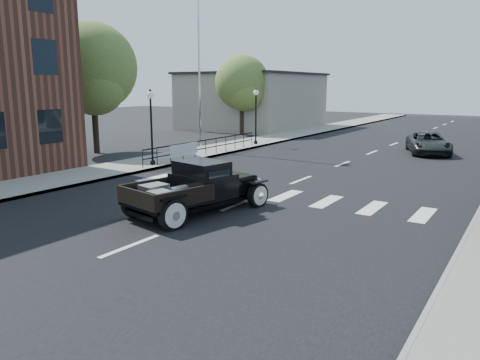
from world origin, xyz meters
The scene contains 14 objects.
ground centered at (0.00, 0.00, 0.00)m, with size 120.00×120.00×0.00m, color black.
road centered at (0.00, 15.00, 0.01)m, with size 14.00×80.00×0.02m, color black.
road_markings centered at (0.00, 10.00, 0.00)m, with size 12.00×60.00×0.06m, color silver, non-canonical shape.
sidewalk_left centered at (-8.50, 15.00, 0.07)m, with size 3.00×80.00×0.15m, color gray.
low_building_left centered at (-15.00, 28.00, 2.50)m, with size 10.00×12.00×5.00m, color #ACA090.
railing centered at (-7.30, 10.00, 0.65)m, with size 0.08×10.00×1.00m, color black, non-canonical shape.
banner centered at (-7.22, 8.00, 0.45)m, with size 0.04×2.20×0.60m, color silver, non-canonical shape.
lamp_post_b centered at (-7.60, 6.00, 2.00)m, with size 0.36×0.36×3.70m, color black, non-canonical shape.
lamp_post_c centered at (-7.60, 16.00, 2.00)m, with size 0.36×0.36×3.70m, color black, non-canonical shape.
flagpole centered at (-9.20, 12.00, 5.83)m, with size 0.12×0.12×11.36m, color silver.
big_tree_near centered at (-14.00, 8.00, 3.83)m, with size 5.22×5.22×7.66m, color #53692D, non-canonical shape.
big_tree_far centered at (-12.50, 22.00, 3.24)m, with size 4.41×4.41×6.48m, color #53692D, non-canonical shape.
hotrod_pickup centered at (-0.55, 0.46, 0.84)m, with size 2.27×4.86×1.69m, color black, non-canonical shape.
second_car centered at (2.93, 18.30, 0.64)m, with size 2.12×4.60×1.28m, color black.
Camera 1 is at (8.36, -10.94, 3.97)m, focal length 35.00 mm.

